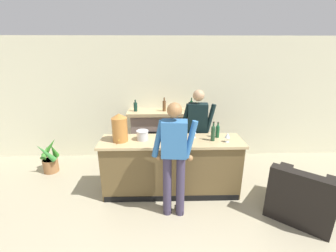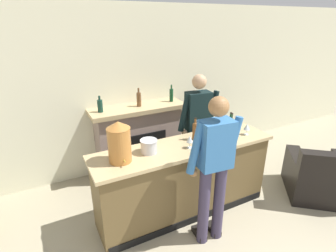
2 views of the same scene
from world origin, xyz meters
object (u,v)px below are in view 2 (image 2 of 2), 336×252
object	(u,v)px
person_customer	(214,167)
person_bartender	(197,127)
wine_glass_front_left	(207,128)
wine_glass_mid_counter	(247,127)
wine_bottle_rose_blush	(230,123)
wine_glass_front_right	(190,140)
armchair_black	(321,180)
fireplace_stone	(139,138)
wine_bottle_chardonnay_pale	(231,126)
copper_dispenser	(119,142)
ice_bucket_steel	(149,146)
wine_bottle_burgundy_dark	(195,130)

from	to	relation	value
person_customer	person_bartender	size ratio (longest dim) A/B	1.01
wine_glass_front_left	wine_glass_mid_counter	xyz separation A→B (m)	(0.52, -0.22, 0.00)
wine_bottle_rose_blush	wine_glass_front_right	world-z (taller)	wine_bottle_rose_blush
wine_glass_mid_counter	wine_glass_front_right	bearing A→B (deg)	179.23
wine_bottle_rose_blush	wine_glass_mid_counter	distance (m)	0.24
wine_glass_mid_counter	person_bartender	bearing A→B (deg)	124.55
armchair_black	fireplace_stone	bearing A→B (deg)	136.98
person_bartender	wine_bottle_chardonnay_pale	distance (m)	0.58
wine_bottle_chardonnay_pale	armchair_black	bearing A→B (deg)	-25.95
copper_dispenser	wine_glass_mid_counter	size ratio (longest dim) A/B	2.93
copper_dispenser	person_customer	bearing A→B (deg)	-33.24
ice_bucket_steel	wine_glass_front_right	distance (m)	0.51
wine_bottle_chardonnay_pale	wine_bottle_rose_blush	size ratio (longest dim) A/B	1.20
wine_bottle_rose_blush	wine_glass_front_left	xyz separation A→B (m)	(-0.40, 0.00, -0.01)
wine_glass_mid_counter	wine_bottle_chardonnay_pale	bearing A→B (deg)	163.15
person_bartender	ice_bucket_steel	xyz separation A→B (m)	(-1.00, -0.46, 0.11)
person_bartender	wine_bottle_burgundy_dark	distance (m)	0.53
copper_dispenser	ice_bucket_steel	bearing A→B (deg)	6.61
copper_dispenser	wine_bottle_burgundy_dark	world-z (taller)	copper_dispenser
fireplace_stone	wine_glass_front_left	xyz separation A→B (m)	(0.53, -1.19, 0.52)
person_customer	wine_glass_mid_counter	size ratio (longest dim) A/B	11.05
person_customer	wine_glass_front_right	distance (m)	0.51
person_customer	ice_bucket_steel	world-z (taller)	person_customer
fireplace_stone	wine_glass_front_right	bearing A→B (deg)	-84.52
copper_dispenser	wine_glass_front_left	distance (m)	1.27
armchair_black	person_customer	size ratio (longest dim) A/B	0.68
wine_bottle_burgundy_dark	wine_glass_front_right	size ratio (longest dim) A/B	1.90
person_customer	person_bartender	bearing A→B (deg)	65.32
fireplace_stone	wine_glass_front_left	size ratio (longest dim) A/B	9.75
wine_glass_mid_counter	wine_glass_front_left	bearing A→B (deg)	157.23
copper_dispenser	wine_bottle_chardonnay_pale	size ratio (longest dim) A/B	1.44
wine_bottle_rose_blush	wine_bottle_chardonnay_pale	bearing A→B (deg)	-127.32
person_customer	wine_bottle_burgundy_dark	bearing A→B (deg)	74.76
person_bartender	wine_glass_mid_counter	world-z (taller)	person_bartender
fireplace_stone	person_bartender	size ratio (longest dim) A/B	0.89
ice_bucket_steel	wine_glass_mid_counter	distance (m)	1.41
armchair_black	wine_bottle_rose_blush	xyz separation A→B (m)	(-1.17, 0.77, 0.85)
wine_glass_front_left	person_bartender	bearing A→B (deg)	74.07
wine_bottle_burgundy_dark	wine_glass_front_right	distance (m)	0.27
person_customer	wine_bottle_burgundy_dark	size ratio (longest dim) A/B	5.86
wine_glass_mid_counter	person_customer	bearing A→B (deg)	-152.07
wine_bottle_chardonnay_pale	wine_glass_mid_counter	distance (m)	0.24
fireplace_stone	ice_bucket_steel	xyz separation A→B (m)	(-0.36, -1.27, 0.49)
ice_bucket_steel	wine_glass_mid_counter	world-z (taller)	ice_bucket_steel
person_customer	wine_glass_front_left	xyz separation A→B (m)	(0.39, 0.70, 0.13)
ice_bucket_steel	wine_bottle_rose_blush	world-z (taller)	wine_bottle_rose_blush
fireplace_stone	wine_bottle_rose_blush	distance (m)	1.61
person_customer	wine_bottle_burgundy_dark	xyz separation A→B (m)	(0.18, 0.67, 0.15)
armchair_black	ice_bucket_steel	distance (m)	2.69
person_bartender	copper_dispenser	bearing A→B (deg)	-159.77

